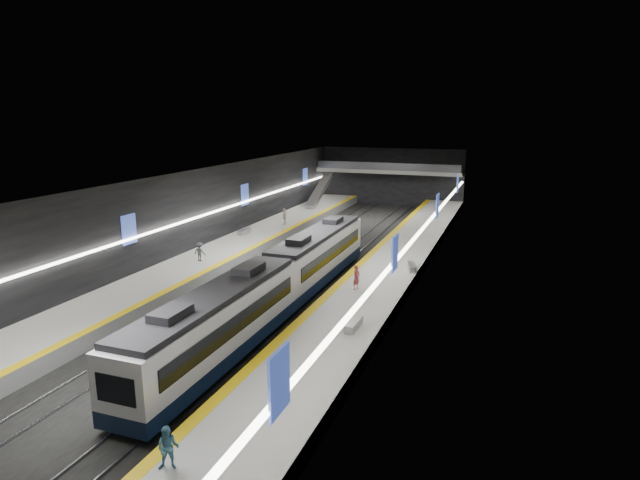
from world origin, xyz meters
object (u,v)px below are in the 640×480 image
at_px(bench_right_near, 354,325).
at_px(passenger_left_b, 200,252).
at_px(bench_left_far, 244,232).
at_px(passenger_right_b, 168,449).
at_px(passenger_right_a, 357,278).
at_px(escalator, 320,190).
at_px(train, 277,282).
at_px(passenger_left_a, 285,217).
at_px(bench_right_far, 412,267).

bearing_deg(bench_right_near, passenger_left_b, 151.34).
bearing_deg(bench_left_far, passenger_left_b, -83.19).
height_order(bench_right_near, passenger_left_b, passenger_left_b).
height_order(passenger_right_b, passenger_left_b, passenger_right_b).
bearing_deg(passenger_right_a, escalator, 45.36).
height_order(train, passenger_right_b, train).
bearing_deg(escalator, passenger_left_a, -86.34).
xyz_separation_m(bench_left_far, bench_right_near, (17.18, -19.19, -0.01)).
distance_m(escalator, bench_right_near, 41.36).
distance_m(train, bench_left_far, 19.72).
xyz_separation_m(bench_left_far, passenger_right_a, (15.37, -12.54, 0.60)).
relative_size(bench_left_far, bench_right_near, 1.02).
height_order(bench_right_far, passenger_right_b, passenger_right_b).
xyz_separation_m(bench_left_far, bench_right_far, (18.09, -6.61, -0.01)).
xyz_separation_m(train, passenger_right_a, (4.28, 3.74, -0.36)).
height_order(train, bench_right_far, train).
relative_size(bench_left_far, passenger_left_a, 1.11).
bearing_deg(passenger_left_b, passenger_left_a, -89.50).
bearing_deg(passenger_right_a, passenger_left_b, 101.18).
bearing_deg(bench_left_far, passenger_left_a, 70.02).
height_order(passenger_right_a, passenger_right_b, passenger_right_a).
relative_size(bench_right_near, passenger_right_a, 1.15).
relative_size(bench_left_far, passenger_left_b, 1.25).
distance_m(bench_right_near, passenger_right_b, 14.09).
relative_size(bench_right_near, passenger_right_b, 1.22).
height_order(bench_left_far, bench_right_far, bench_left_far).
xyz_separation_m(bench_right_near, passenger_left_a, (-15.24, 24.79, 0.65)).
bearing_deg(passenger_right_a, bench_right_near, -143.86).
xyz_separation_m(train, escalator, (-10.00, 35.16, 0.70)).
bearing_deg(passenger_left_b, train, 150.36).
bearing_deg(escalator, passenger_left_b, -89.47).
distance_m(passenger_left_a, passenger_left_b, 15.75).
xyz_separation_m(bench_right_far, passenger_right_a, (-2.72, -5.93, 0.61)).
height_order(escalator, passenger_right_a, escalator).
relative_size(escalator, bench_right_near, 4.15).
height_order(bench_right_near, passenger_right_b, passenger_right_b).
height_order(bench_right_near, passenger_left_a, passenger_left_a).
xyz_separation_m(escalator, passenger_right_b, (13.67, -51.94, -1.11)).
distance_m(bench_right_near, bench_right_far, 12.61).
bearing_deg(train, bench_right_far, 54.08).
height_order(bench_right_near, bench_right_far, bench_right_near).
bearing_deg(passenger_left_a, passenger_right_b, 11.72).
height_order(train, passenger_left_a, train).
xyz_separation_m(bench_right_near, passenger_right_b, (-2.42, -13.87, 0.56)).
relative_size(escalator, passenger_left_a, 4.49).
xyz_separation_m(bench_left_far, passenger_left_a, (1.94, 5.60, 0.65)).
distance_m(train, bench_right_near, 6.81).
distance_m(bench_right_far, passenger_left_b, 17.11).
bearing_deg(passenger_left_b, bench_right_far, -165.51).
relative_size(train, passenger_right_b, 18.94).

